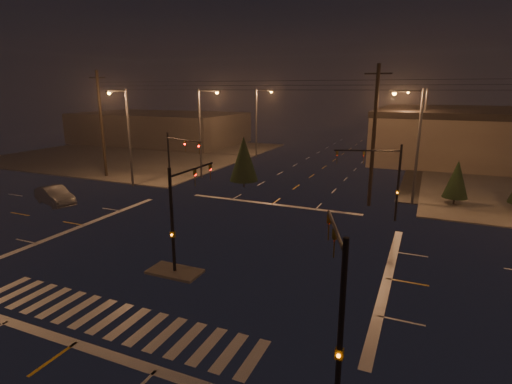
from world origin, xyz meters
TOP-DOWN VIEW (x-y plane):
  - ground at (0.00, 0.00)m, footprint 140.00×140.00m
  - sidewalk_nw at (-30.00, 30.00)m, footprint 36.00×36.00m
  - median_island at (0.00, -4.00)m, footprint 3.00×1.60m
  - crosswalk at (0.00, -9.00)m, footprint 15.00×2.60m
  - stop_bar_near at (0.00, -11.00)m, footprint 16.00×0.50m
  - stop_bar_far at (0.00, 11.00)m, footprint 16.00×0.50m
  - commercial_block at (-35.00, 42.00)m, footprint 30.00×18.00m
  - signal_mast_median at (0.00, -3.07)m, footprint 0.25×4.59m
  - signal_mast_ne at (9.50, 10.14)m, footprint 4.84×1.86m
  - signal_mast_nw at (-9.50, 10.14)m, footprint 4.84×1.86m
  - signal_mast_se at (10.23, -9.75)m, footprint 1.55×3.87m
  - streetlight_1 at (-11.18, 18.00)m, footprint 2.77×0.32m
  - streetlight_2 at (-11.18, 34.00)m, footprint 2.77×0.32m
  - streetlight_3 at (11.18, 16.00)m, footprint 2.77×0.32m
  - streetlight_4 at (11.18, 36.00)m, footprint 2.77×0.32m
  - streetlight_5 at (-16.00, 11.18)m, footprint 0.32×2.77m
  - utility_pole_0 at (-22.00, 14.00)m, footprint 2.20×0.32m
  - utility_pole_1 at (8.00, 14.00)m, footprint 2.20×0.32m
  - conifer_0 at (14.89, 17.19)m, footprint 2.12×2.12m
  - conifer_3 at (-5.04, 15.87)m, footprint 2.97×2.97m
  - car_crossing at (-17.65, 3.22)m, footprint 5.24×3.19m

SIDE VIEW (x-z plane):
  - ground at x=0.00m, z-range 0.00..0.00m
  - crosswalk at x=0.00m, z-range 0.00..0.01m
  - stop_bar_near at x=0.00m, z-range 0.00..0.01m
  - stop_bar_far at x=0.00m, z-range 0.00..0.01m
  - sidewalk_nw at x=-30.00m, z-range 0.00..0.12m
  - median_island at x=0.00m, z-range 0.00..0.15m
  - car_crossing at x=-17.65m, z-range 0.00..1.63m
  - conifer_0 at x=14.89m, z-range 0.35..4.36m
  - commercial_block at x=-35.00m, z-range 0.00..5.60m
  - conifer_3 at x=-5.04m, z-range 0.35..5.68m
  - signal_mast_se at x=10.23m, z-range 0.71..6.71m
  - signal_mast_median at x=0.00m, z-range 0.75..6.75m
  - signal_mast_ne at x=9.50m, z-range 0.79..6.79m
  - signal_mast_nw at x=-9.50m, z-range 0.79..6.79m
  - streetlight_1 at x=-11.18m, z-range 0.80..10.80m
  - streetlight_2 at x=-11.18m, z-range 0.80..10.80m
  - streetlight_3 at x=11.18m, z-range 0.80..10.80m
  - streetlight_4 at x=11.18m, z-range 0.80..10.80m
  - streetlight_5 at x=-16.00m, z-range 0.80..10.80m
  - utility_pole_0 at x=-22.00m, z-range 0.13..12.13m
  - utility_pole_1 at x=8.00m, z-range 0.13..12.13m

